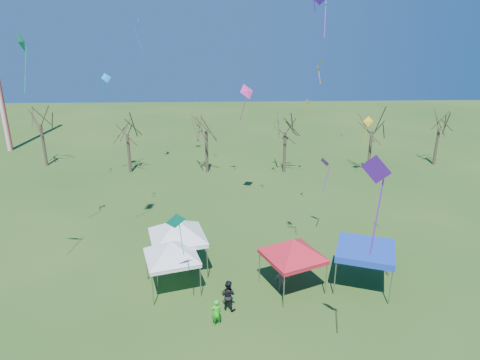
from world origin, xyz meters
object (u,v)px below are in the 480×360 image
at_px(tent_white_mid, 177,224).
at_px(tent_red, 293,243).
at_px(tree_1, 126,120).
at_px(tree_4, 374,117).
at_px(tree_5, 441,115).
at_px(person_grey, 282,280).
at_px(tree_3, 286,117).
at_px(tent_blue, 366,251).
at_px(tree_0, 38,109).
at_px(tree_2, 206,115).
at_px(tent_white_west, 171,244).
at_px(person_dark, 228,295).
at_px(person_green, 216,313).

distance_m(tent_white_mid, tent_red, 7.43).
relative_size(tree_1, tree_4, 0.96).
relative_size(tree_5, person_grey, 4.51).
bearing_deg(tree_3, tent_blue, -85.06).
distance_m(tree_0, tent_white_mid, 28.91).
relative_size(tree_0, tree_5, 1.13).
distance_m(tree_1, person_grey, 27.10).
height_order(tree_5, tent_red, tree_5).
bearing_deg(tree_2, tent_red, -75.23).
height_order(tree_0, tent_white_west, tree_0).
xyz_separation_m(tree_1, tent_red, (14.27, -22.55, -2.66)).
relative_size(tree_3, tree_5, 1.06).
distance_m(tree_5, tent_red, 31.46).
height_order(tree_0, person_grey, tree_0).
bearing_deg(tree_3, person_grey, -98.05).
bearing_deg(tree_2, tree_3, -2.27).
distance_m(tree_2, tree_4, 17.73).
distance_m(person_grey, person_dark, 3.62).
xyz_separation_m(tree_1, tree_5, (34.49, 1.42, -0.06)).
bearing_deg(tree_1, tree_5, 2.35).
xyz_separation_m(tree_0, tent_red, (24.35, -25.28, -3.36)).
distance_m(tree_5, person_grey, 32.38).
bearing_deg(tree_3, tree_4, -0.26).
relative_size(tree_2, person_green, 5.27).
relative_size(tent_white_mid, tent_blue, 1.07).
bearing_deg(tree_3, tree_2, 177.73).
distance_m(tree_1, tree_2, 8.42).
height_order(tree_5, person_green, tree_5).
bearing_deg(person_dark, tree_5, -106.51).
bearing_deg(tree_5, person_green, -132.30).
bearing_deg(tent_red, tree_0, 133.93).
height_order(tree_0, tree_5, tree_0).
bearing_deg(tree_2, tree_0, 170.76).
distance_m(tree_5, person_dark, 35.68).
height_order(tree_5, tent_white_mid, tree_5).
xyz_separation_m(tree_0, tree_2, (18.48, -3.01, -0.20)).
bearing_deg(tent_blue, tree_5, 56.45).
bearing_deg(person_dark, tree_2, -58.84).
bearing_deg(person_grey, person_green, 34.92).
bearing_deg(person_grey, tree_0, -48.86).
relative_size(tree_5, tent_red, 1.83).
height_order(tent_white_mid, person_green, tent_white_mid).
xyz_separation_m(tree_5, tent_white_west, (-27.43, -23.66, -2.74)).
distance_m(tree_2, tent_blue, 24.72).
bearing_deg(person_dark, person_grey, -127.90).
relative_size(tent_white_mid, person_grey, 2.77).
height_order(tree_0, tree_4, tree_0).
distance_m(tent_white_mid, person_dark, 5.82).
bearing_deg(tree_3, tent_white_mid, -116.04).
distance_m(tent_white_mid, person_grey, 7.41).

